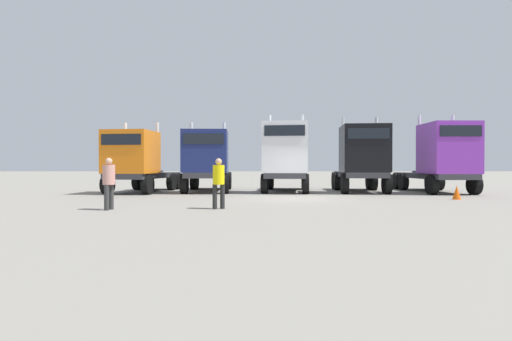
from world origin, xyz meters
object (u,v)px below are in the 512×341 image
Objects in this scene: semi_truck_purple at (441,157)px; visitor_with_camera at (107,180)px; semi_truck_navy at (206,161)px; visitor_in_hivis at (217,180)px; semi_truck_white at (284,157)px; semi_truck_black at (361,158)px; semi_truck_orange at (135,161)px; traffic_cone_near at (455,192)px.

semi_truck_purple reaches higher than visitor_with_camera.
semi_truck_navy is 3.64× the size of visitor_in_hivis.
semi_truck_black is (4.24, -0.25, -0.04)m from semi_truck_white.
semi_truck_white is 3.67× the size of visitor_in_hivis.
semi_truck_white is at bearing 100.01° from semi_truck_orange.
visitor_in_hivis is (1.50, -8.66, -0.78)m from semi_truck_navy.
semi_truck_black is at bearing -95.77° from semi_truck_purple.
semi_truck_black is at bearing 111.49° from visitor_in_hivis.
semi_truck_white is at bearing 63.47° from visitor_with_camera.
semi_truck_navy reaches higher than visitor_in_hivis.
visitor_with_camera is 14.47m from traffic_cone_near.
semi_truck_black is 0.94× the size of semi_truck_purple.
semi_truck_navy is at bearing -93.87° from semi_truck_purple.
semi_truck_orange is 1.00× the size of semi_truck_navy.
visitor_in_hivis is (-11.50, -7.86, -0.95)m from semi_truck_purple.
semi_truck_white reaches higher than semi_truck_orange.
semi_truck_orange is 3.63× the size of visitor_in_hivis.
semi_truck_navy is at bearing 162.40° from visitor_in_hivis.
visitor_with_camera is at bearing 18.03° from semi_truck_orange.
visitor_in_hivis is at bearing 14.94° from visitor_with_camera.
visitor_with_camera is (-2.17, -8.94, -0.77)m from semi_truck_navy.
visitor_in_hivis is at bearing 7.87° from semi_truck_navy.
semi_truck_purple is (13.01, -0.80, 0.18)m from semi_truck_navy.
semi_truck_white is at bearing 133.39° from visitor_in_hivis.
semi_truck_black is at bearing 48.65° from visitor_with_camera.
semi_truck_orange is 0.99× the size of semi_truck_white.
semi_truck_black is 3.37× the size of visitor_with_camera.
traffic_cone_near is at bearing 83.12° from visitor_in_hivis.
traffic_cone_near is (13.86, 4.11, -0.71)m from visitor_with_camera.
semi_truck_purple reaches higher than traffic_cone_near.
semi_truck_orange is at bearing -80.74° from semi_truck_white.
semi_truck_black is (12.51, 0.20, 0.19)m from semi_truck_orange.
visitor_in_hivis is at bearing -56.03° from semi_truck_purple.
semi_truck_orange reaches higher than visitor_with_camera.
semi_truck_white is 10.36× the size of traffic_cone_near.
visitor_in_hivis is (-7.20, -8.27, -0.93)m from semi_truck_black.
visitor_in_hivis is at bearing -36.07° from semi_truck_black.
semi_truck_orange reaches higher than visitor_in_hivis.
semi_truck_orange is 8.55m from visitor_with_camera.
semi_truck_white is 8.78m from traffic_cone_near.
semi_truck_orange is at bearing -174.13° from visitor_in_hivis.
semi_truck_white is at bearing 147.03° from traffic_cone_near.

